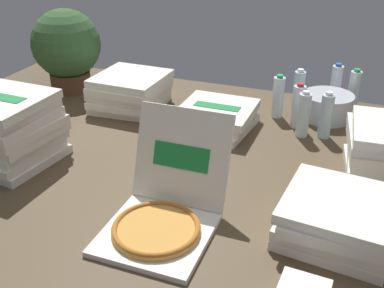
% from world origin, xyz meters
% --- Properties ---
extents(ground_plane, '(3.20, 2.40, 0.02)m').
position_xyz_m(ground_plane, '(0.00, 0.00, -0.01)').
color(ground_plane, '#4C3D28').
extents(open_pizza_box, '(0.37, 0.50, 0.37)m').
position_xyz_m(open_pizza_box, '(0.05, -0.29, 0.07)').
color(open_pizza_box, silver).
rests_on(open_pizza_box, ground_plane).
extents(pizza_stack_left_mid, '(0.40, 0.40, 0.12)m').
position_xyz_m(pizza_stack_left_mid, '(-0.04, 0.57, 0.06)').
color(pizza_stack_left_mid, silver).
rests_on(pizza_stack_left_mid, ground_plane).
extents(pizza_stack_left_far, '(0.41, 0.41, 0.15)m').
position_xyz_m(pizza_stack_left_far, '(0.64, -0.13, 0.08)').
color(pizza_stack_left_far, silver).
rests_on(pizza_stack_left_far, ground_plane).
extents(pizza_stack_right_mid, '(0.40, 0.40, 0.19)m').
position_xyz_m(pizza_stack_right_mid, '(-0.57, 0.65, 0.10)').
color(pizza_stack_right_mid, silver).
rests_on(pizza_stack_right_mid, ground_plane).
extents(pizza_stack_left_near, '(0.43, 0.43, 0.31)m').
position_xyz_m(pizza_stack_left_near, '(-0.79, -0.08, 0.15)').
color(pizza_stack_left_near, silver).
rests_on(pizza_stack_left_near, ground_plane).
extents(ice_bucket, '(0.27, 0.27, 0.14)m').
position_xyz_m(ice_bucket, '(0.49, 0.90, 0.07)').
color(ice_bucket, '#B7BABF').
rests_on(ice_bucket, ground_plane).
extents(water_bottle_0, '(0.06, 0.06, 0.24)m').
position_xyz_m(water_bottle_0, '(0.51, 0.66, 0.11)').
color(water_bottle_0, silver).
rests_on(water_bottle_0, ground_plane).
extents(water_bottle_1, '(0.06, 0.06, 0.24)m').
position_xyz_m(water_bottle_1, '(0.33, 0.96, 0.11)').
color(water_bottle_1, silver).
rests_on(water_bottle_1, ground_plane).
extents(water_bottle_2, '(0.06, 0.06, 0.24)m').
position_xyz_m(water_bottle_2, '(0.40, 0.63, 0.11)').
color(water_bottle_2, silver).
rests_on(water_bottle_2, ground_plane).
extents(water_bottle_3, '(0.06, 0.06, 0.24)m').
position_xyz_m(water_bottle_3, '(0.36, 0.73, 0.11)').
color(water_bottle_3, white).
rests_on(water_bottle_3, ground_plane).
extents(water_bottle_4, '(0.06, 0.06, 0.24)m').
position_xyz_m(water_bottle_4, '(0.24, 0.82, 0.11)').
color(water_bottle_4, white).
rests_on(water_bottle_4, ground_plane).
extents(water_bottle_5, '(0.06, 0.06, 0.24)m').
position_xyz_m(water_bottle_5, '(0.61, 1.07, 0.11)').
color(water_bottle_5, silver).
rests_on(water_bottle_5, ground_plane).
extents(water_bottle_6, '(0.06, 0.06, 0.24)m').
position_xyz_m(water_bottle_6, '(0.51, 1.13, 0.11)').
color(water_bottle_6, white).
rests_on(water_bottle_6, ground_plane).
extents(potted_plant, '(0.41, 0.41, 0.50)m').
position_xyz_m(potted_plant, '(-1.05, 0.78, 0.27)').
color(potted_plant, '#513323').
rests_on(potted_plant, ground_plane).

